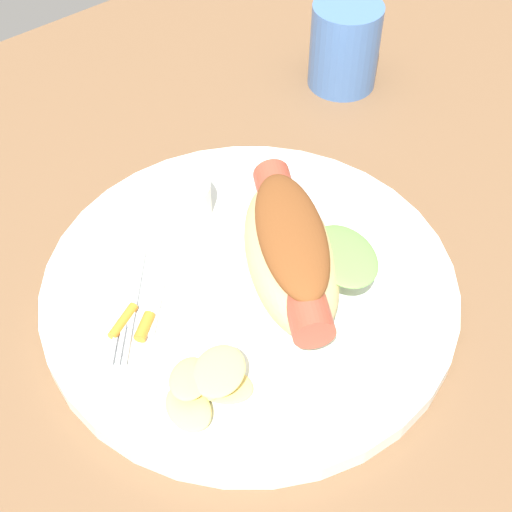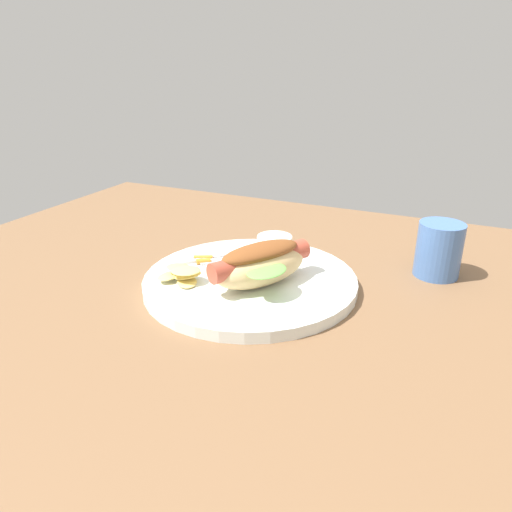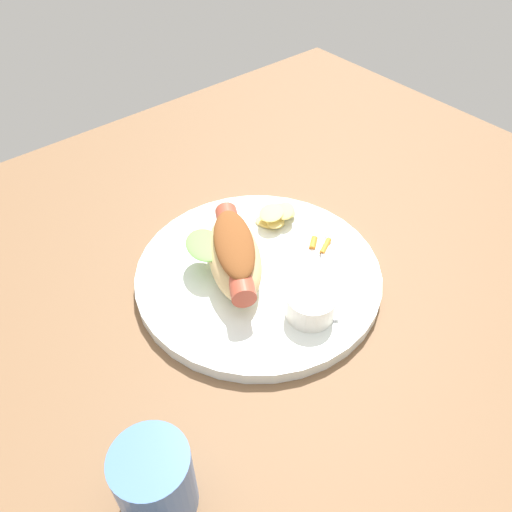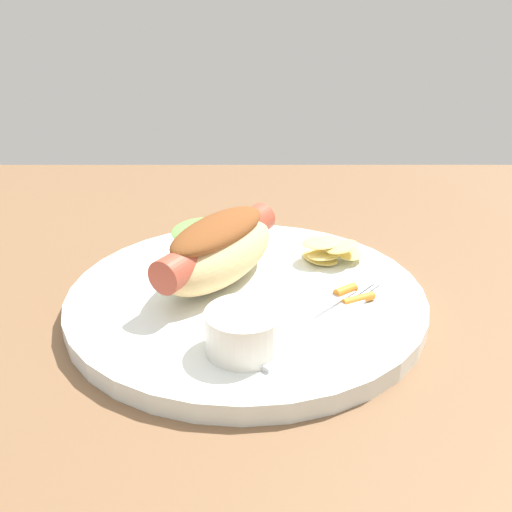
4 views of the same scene
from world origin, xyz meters
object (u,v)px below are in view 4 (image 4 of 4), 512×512
object	(u,v)px
hot_dog	(220,249)
knife	(297,322)
chips_pile	(332,251)
plate	(248,297)
fork	(326,323)
carrot_garnish	(353,295)
sauce_ramekin	(246,331)

from	to	relation	value
hot_dog	knife	distance (cm)	9.99
chips_pile	knife	bearing A→B (deg)	-109.44
plate	fork	bearing A→B (deg)	-44.44
chips_pile	carrot_garnish	xyz separation A→B (cm)	(0.90, -7.33, -0.74)
chips_pile	hot_dog	bearing A→B (deg)	-158.29
hot_dog	fork	size ratio (longest dim) A/B	1.23
plate	chips_pile	world-z (taller)	chips_pile
chips_pile	fork	bearing A→B (deg)	-98.84
plate	fork	distance (cm)	8.57
plate	fork	size ratio (longest dim) A/B	2.42
hot_dog	fork	distance (cm)	11.63
hot_dog	chips_pile	xyz separation A→B (cm)	(10.27, 4.09, -2.01)
hot_dog	knife	size ratio (longest dim) A/B	1.10
knife	chips_pile	world-z (taller)	chips_pile
plate	hot_dog	xyz separation A→B (cm)	(-2.41, 1.43, 3.93)
fork	knife	size ratio (longest dim) A/B	0.90
hot_dog	fork	world-z (taller)	hot_dog
knife	chips_pile	xyz separation A→B (cm)	(3.97, 11.26, 0.95)
fork	knife	xyz separation A→B (cm)	(-2.19, 0.22, -0.02)
plate	chips_pile	xyz separation A→B (cm)	(7.86, 5.52, 1.93)
fork	carrot_garnish	xyz separation A→B (cm)	(2.68, 4.14, 0.19)
hot_dog	sauce_ramekin	world-z (taller)	hot_dog
knife	carrot_garnish	distance (cm)	6.26
fork	plate	bearing A→B (deg)	86.39
sauce_ramekin	knife	world-z (taller)	sauce_ramekin
sauce_ramekin	fork	size ratio (longest dim) A/B	0.44
sauce_ramekin	carrot_garnish	bearing A→B (deg)	39.81
plate	hot_dog	size ratio (longest dim) A/B	1.97
fork	chips_pile	size ratio (longest dim) A/B	1.85
sauce_ramekin	chips_pile	bearing A→B (deg)	61.79
knife	sauce_ramekin	bearing A→B (deg)	174.74
knife	carrot_garnish	size ratio (longest dim) A/B	4.07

